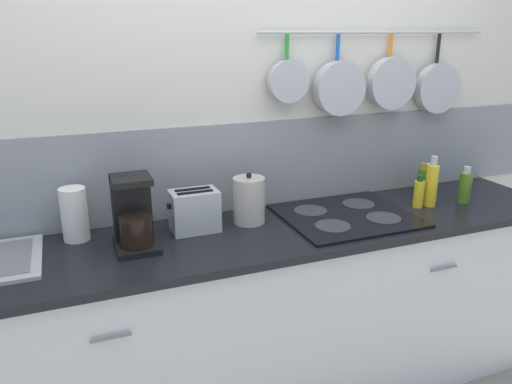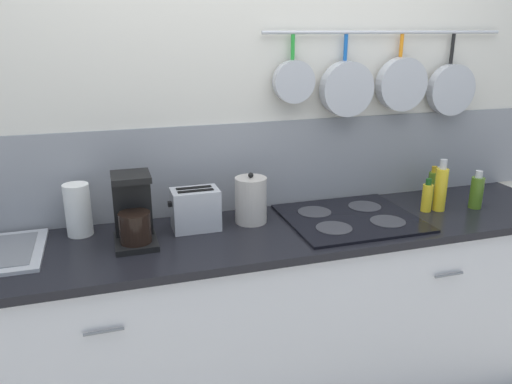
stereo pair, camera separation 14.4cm
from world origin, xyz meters
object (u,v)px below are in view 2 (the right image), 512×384
object	(u,v)px
bottle_cooking_wine	(427,197)
bottle_vinegar	(433,185)
paper_towel_roll	(78,210)
kettle	(251,200)
coffee_maker	(133,214)
toaster	(196,209)
bottle_dish_soap	(441,188)
bottle_sesame_oil	(477,192)
bottle_hot_sauce	(438,183)

from	to	relation	value
bottle_cooking_wine	bottle_vinegar	world-z (taller)	bottle_vinegar
paper_towel_roll	kettle	xyz separation A→B (m)	(0.73, -0.08, -0.01)
coffee_maker	toaster	xyz separation A→B (m)	(0.26, 0.07, -0.03)
bottle_dish_soap	bottle_sesame_oil	size ratio (longest dim) A/B	1.35
coffee_maker	bottle_hot_sauce	bearing A→B (deg)	5.14
toaster	kettle	size ratio (longest dim) A/B	0.94
bottle_dish_soap	bottle_sesame_oil	world-z (taller)	bottle_dish_soap
bottle_cooking_wine	bottle_dish_soap	distance (m)	0.08
coffee_maker	kettle	xyz separation A→B (m)	(0.51, 0.08, -0.02)
bottle_sesame_oil	toaster	bearing A→B (deg)	174.28
bottle_cooking_wine	bottle_vinegar	size ratio (longest dim) A/B	0.92
bottle_vinegar	bottle_dish_soap	bearing A→B (deg)	-113.57
bottle_vinegar	bottle_sesame_oil	size ratio (longest dim) A/B	0.94
bottle_dish_soap	bottle_sesame_oil	xyz separation A→B (m)	(0.19, -0.02, -0.03)
coffee_maker	kettle	world-z (taller)	coffee_maker
paper_towel_roll	bottle_vinegar	size ratio (longest dim) A/B	1.28
coffee_maker	bottle_cooking_wine	distance (m)	1.35
coffee_maker	bottle_vinegar	xyz separation A→B (m)	(1.48, 0.10, -0.05)
kettle	bottle_cooking_wine	size ratio (longest dim) A/B	1.44
paper_towel_roll	coffee_maker	xyz separation A→B (m)	(0.22, -0.15, 0.01)
kettle	bottle_hot_sauce	distance (m)	1.03
bottle_hot_sauce	bottle_sesame_oil	world-z (taller)	bottle_sesame_oil
paper_towel_roll	kettle	size ratio (longest dim) A/B	0.96
kettle	bottle_sesame_oil	world-z (taller)	kettle
kettle	bottle_cooking_wine	xyz separation A→B (m)	(0.84, -0.11, -0.03)
bottle_hot_sauce	bottle_sesame_oil	distance (m)	0.22
bottle_cooking_wine	bottle_hot_sauce	distance (m)	0.26
bottle_hot_sauce	bottle_cooking_wine	bearing A→B (deg)	-137.40
coffee_maker	bottle_dish_soap	size ratio (longest dim) A/B	1.16
paper_towel_roll	bottle_sesame_oil	distance (m)	1.84
bottle_dish_soap	kettle	bearing A→B (deg)	172.22
coffee_maker	toaster	size ratio (longest dim) A/B	1.34
paper_towel_roll	bottle_dish_soap	bearing A→B (deg)	-6.94
paper_towel_roll	coffee_maker	bearing A→B (deg)	-35.02
paper_towel_roll	bottle_sesame_oil	world-z (taller)	paper_towel_roll
toaster	bottle_cooking_wine	world-z (taller)	toaster
paper_towel_roll	bottle_hot_sauce	world-z (taller)	paper_towel_roll
paper_towel_roll	bottle_hot_sauce	bearing A→B (deg)	-0.40
paper_towel_roll	coffee_maker	world-z (taller)	coffee_maker
bottle_vinegar	bottle_hot_sauce	world-z (taller)	bottle_vinegar
coffee_maker	bottle_hot_sauce	distance (m)	1.55
bottle_dish_soap	bottle_hot_sauce	distance (m)	0.23
paper_towel_roll	bottle_dish_soap	distance (m)	1.65
bottle_dish_soap	toaster	bearing A→B (deg)	174.27
paper_towel_roll	kettle	distance (m)	0.73
bottle_cooking_wine	bottle_hot_sauce	size ratio (longest dim) A/B	1.01
paper_towel_roll	bottle_vinegar	world-z (taller)	paper_towel_roll
kettle	bottle_cooking_wine	distance (m)	0.85
bottle_cooking_wine	bottle_dish_soap	world-z (taller)	bottle_dish_soap
bottle_dish_soap	bottle_vinegar	size ratio (longest dim) A/B	1.44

